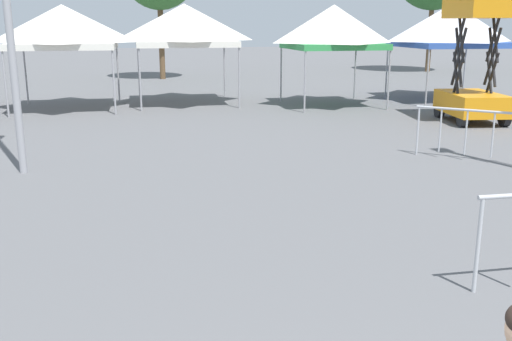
{
  "coord_description": "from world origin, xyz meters",
  "views": [
    {
      "loc": [
        -1.11,
        -1.02,
        2.77
      ],
      "look_at": [
        0.17,
        4.63,
        1.3
      ],
      "focal_mm": 40.65,
      "sensor_mm": 36.0,
      "label": 1
    }
  ],
  "objects_px": {
    "canopy_tent_center": "(63,27)",
    "canopy_tent_far_right": "(185,25)",
    "canopy_tent_left_of_center": "(334,27)",
    "canopy_tent_behind_left": "(451,25)",
    "crowd_barrier_mid_lot": "(467,124)",
    "scissor_lift": "(473,83)"
  },
  "relations": [
    {
      "from": "canopy_tent_center",
      "to": "canopy_tent_far_right",
      "type": "height_order",
      "value": "canopy_tent_far_right"
    },
    {
      "from": "scissor_lift",
      "to": "canopy_tent_behind_left",
      "type": "bearing_deg",
      "value": 67.21
    },
    {
      "from": "canopy_tent_left_of_center",
      "to": "crowd_barrier_mid_lot",
      "type": "distance_m",
      "value": 8.75
    },
    {
      "from": "canopy_tent_center",
      "to": "crowd_barrier_mid_lot",
      "type": "xyz_separation_m",
      "value": [
        8.7,
        -9.65,
        -1.92
      ]
    },
    {
      "from": "canopy_tent_far_right",
      "to": "scissor_lift",
      "type": "relative_size",
      "value": 0.97
    },
    {
      "from": "canopy_tent_center",
      "to": "canopy_tent_behind_left",
      "type": "relative_size",
      "value": 0.95
    },
    {
      "from": "canopy_tent_left_of_center",
      "to": "canopy_tent_behind_left",
      "type": "bearing_deg",
      "value": 6.55
    },
    {
      "from": "canopy_tent_behind_left",
      "to": "scissor_lift",
      "type": "relative_size",
      "value": 1.01
    },
    {
      "from": "canopy_tent_behind_left",
      "to": "scissor_lift",
      "type": "distance_m",
      "value": 5.37
    },
    {
      "from": "canopy_tent_center",
      "to": "crowd_barrier_mid_lot",
      "type": "distance_m",
      "value": 13.13
    },
    {
      "from": "canopy_tent_behind_left",
      "to": "scissor_lift",
      "type": "xyz_separation_m",
      "value": [
        -1.99,
        -4.73,
        -1.6
      ]
    },
    {
      "from": "canopy_tent_far_right",
      "to": "canopy_tent_left_of_center",
      "type": "distance_m",
      "value": 5.15
    },
    {
      "from": "canopy_tent_left_of_center",
      "to": "scissor_lift",
      "type": "relative_size",
      "value": 0.95
    },
    {
      "from": "canopy_tent_behind_left",
      "to": "canopy_tent_far_right",
      "type": "bearing_deg",
      "value": 173.15
    },
    {
      "from": "canopy_tent_center",
      "to": "scissor_lift",
      "type": "distance_m",
      "value": 12.85
    },
    {
      "from": "canopy_tent_far_right",
      "to": "canopy_tent_center",
      "type": "bearing_deg",
      "value": -171.72
    },
    {
      "from": "canopy_tent_center",
      "to": "scissor_lift",
      "type": "height_order",
      "value": "scissor_lift"
    },
    {
      "from": "canopy_tent_center",
      "to": "canopy_tent_behind_left",
      "type": "bearing_deg",
      "value": -2.4
    },
    {
      "from": "canopy_tent_far_right",
      "to": "canopy_tent_left_of_center",
      "type": "xyz_separation_m",
      "value": [
        4.86,
        -1.7,
        -0.06
      ]
    },
    {
      "from": "canopy_tent_center",
      "to": "scissor_lift",
      "type": "relative_size",
      "value": 0.96
    },
    {
      "from": "canopy_tent_behind_left",
      "to": "crowd_barrier_mid_lot",
      "type": "height_order",
      "value": "canopy_tent_behind_left"
    },
    {
      "from": "canopy_tent_far_right",
      "to": "crowd_barrier_mid_lot",
      "type": "xyz_separation_m",
      "value": [
        4.7,
        -10.23,
        -1.97
      ]
    }
  ]
}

